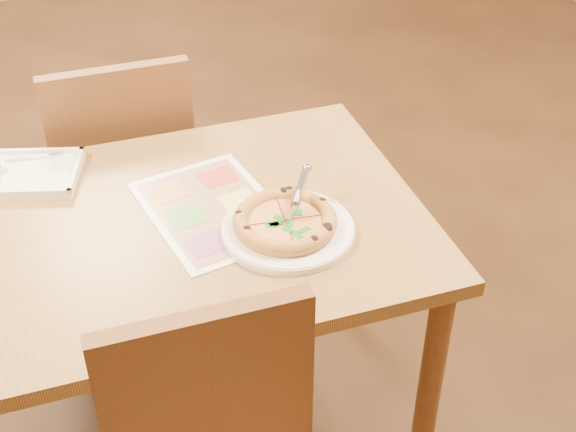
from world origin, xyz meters
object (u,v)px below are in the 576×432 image
object	(u,v)px
pizza	(285,221)
appetizer_tray	(19,175)
plate	(288,230)
pizza_cutter	(300,191)
menu	(213,209)
dining_table	(159,256)
chair_far	(122,154)

from	to	relation	value
pizza	appetizer_tray	world-z (taller)	appetizer_tray
plate	pizza_cutter	size ratio (longest dim) A/B	2.70
menu	plate	bearing A→B (deg)	-44.91
dining_table	appetizer_tray	size ratio (longest dim) A/B	3.79
chair_far	pizza	world-z (taller)	chair_far
dining_table	pizza	size ratio (longest dim) A/B	5.23
dining_table	pizza_cutter	size ratio (longest dim) A/B	11.08
plate	menu	world-z (taller)	plate
menu	pizza_cutter	bearing A→B (deg)	-28.13
plate	pizza	size ratio (longest dim) A/B	1.27
dining_table	appetizer_tray	world-z (taller)	appetizer_tray
menu	dining_table	bearing A→B (deg)	-169.92
pizza	pizza_cutter	size ratio (longest dim) A/B	2.12
pizza	appetizer_tray	size ratio (longest dim) A/B	0.73
dining_table	menu	distance (m)	0.18
pizza	appetizer_tray	xyz separation A→B (m)	(-0.58, 0.43, -0.02)
chair_far	menu	bearing A→B (deg)	104.59
dining_table	menu	world-z (taller)	menu
chair_far	appetizer_tray	xyz separation A→B (m)	(-0.29, -0.28, 0.16)
plate	appetizer_tray	world-z (taller)	appetizer_tray
dining_table	pizza	bearing A→B (deg)	-20.91
appetizer_tray	menu	size ratio (longest dim) A/B	0.82
appetizer_tray	dining_table	bearing A→B (deg)	-47.77
dining_table	pizza_cutter	bearing A→B (deg)	-12.42
plate	dining_table	bearing A→B (deg)	158.11
pizza	menu	world-z (taller)	pizza
appetizer_tray	menu	bearing A→B (deg)	-33.78
appetizer_tray	menu	xyz separation A→B (m)	(0.44, -0.30, -0.01)
plate	menu	xyz separation A→B (m)	(-0.15, 0.15, -0.01)
dining_table	menu	bearing A→B (deg)	10.08
pizza_cutter	appetizer_tray	bearing A→B (deg)	93.16
dining_table	chair_far	xyz separation A→B (m)	(-0.00, 0.60, -0.07)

